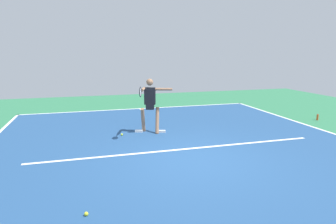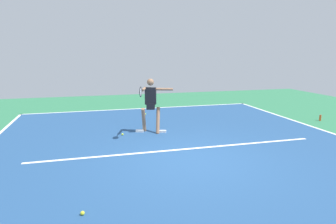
% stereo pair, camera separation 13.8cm
% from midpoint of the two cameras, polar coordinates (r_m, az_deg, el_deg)
% --- Properties ---
extents(ground_plane, '(22.58, 22.58, 0.00)m').
position_cam_midpoint_polar(ground_plane, '(6.97, 5.06, -9.26)').
color(ground_plane, '#2D754C').
extents(court_surface, '(10.16, 13.37, 0.00)m').
position_cam_midpoint_polar(court_surface, '(6.97, 5.06, -9.25)').
color(court_surface, navy).
rests_on(court_surface, ground_plane).
extents(court_line_baseline_near, '(10.16, 0.10, 0.01)m').
position_cam_midpoint_polar(court_line_baseline_near, '(13.19, -4.76, 0.70)').
color(court_line_baseline_near, white).
rests_on(court_line_baseline_near, ground_plane).
extents(court_line_service, '(7.62, 0.10, 0.01)m').
position_cam_midpoint_polar(court_line_service, '(7.64, 3.14, -7.33)').
color(court_line_service, white).
rests_on(court_line_service, ground_plane).
extents(court_line_centre_mark, '(0.10, 0.30, 0.01)m').
position_cam_midpoint_polar(court_line_centre_mark, '(12.99, -4.61, 0.54)').
color(court_line_centre_mark, white).
rests_on(court_line_centre_mark, ground_plane).
extents(tennis_player, '(1.17, 1.19, 1.71)m').
position_cam_midpoint_polar(tennis_player, '(9.00, -2.97, 1.91)').
color(tennis_player, '#9E7051').
rests_on(tennis_player, ground_plane).
extents(tennis_ball_far_corner, '(0.07, 0.07, 0.07)m').
position_cam_midpoint_polar(tennis_ball_far_corner, '(11.81, -4.15, -0.41)').
color(tennis_ball_far_corner, '#C6E53D').
rests_on(tennis_ball_far_corner, ground_plane).
extents(tennis_ball_by_baseline, '(0.07, 0.07, 0.07)m').
position_cam_midpoint_polar(tennis_ball_by_baseline, '(4.93, -15.60, -18.54)').
color(tennis_ball_by_baseline, yellow).
rests_on(tennis_ball_by_baseline, ground_plane).
extents(tennis_ball_near_player, '(0.07, 0.07, 0.07)m').
position_cam_midpoint_polar(tennis_ball_near_player, '(8.98, -8.48, -4.35)').
color(tennis_ball_near_player, '#CCE033').
rests_on(tennis_ball_near_player, ground_plane).
extents(water_bottle, '(0.07, 0.07, 0.22)m').
position_cam_midpoint_polar(water_bottle, '(12.18, 27.96, -1.01)').
color(water_bottle, '#D84C1E').
rests_on(water_bottle, ground_plane).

